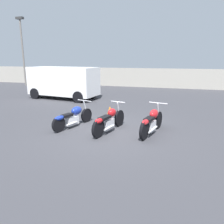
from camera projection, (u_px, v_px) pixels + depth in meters
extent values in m
plane|color=#38383D|center=(109.00, 132.00, 8.01)|extent=(60.00, 60.00, 0.00)
cube|color=#9E998E|center=(151.00, 78.00, 19.76)|extent=(40.00, 0.04, 1.72)
cylinder|color=slate|center=(23.00, 53.00, 20.75)|extent=(0.16, 0.16, 6.08)
cube|color=#333333|center=(20.00, 18.00, 19.99)|extent=(0.70, 0.35, 0.20)
cylinder|color=black|center=(86.00, 115.00, 9.15)|extent=(0.27, 0.59, 0.58)
cylinder|color=black|center=(59.00, 124.00, 7.89)|extent=(0.27, 0.59, 0.58)
cube|color=silver|center=(72.00, 121.00, 8.46)|extent=(0.36, 0.59, 0.32)
ellipsoid|color=navy|center=(77.00, 111.00, 8.59)|extent=(0.42, 0.58, 0.33)
cube|color=black|center=(67.00, 115.00, 8.19)|extent=(0.36, 0.50, 0.10)
ellipsoid|color=navy|center=(59.00, 118.00, 7.88)|extent=(0.32, 0.48, 0.16)
cylinder|color=silver|center=(84.00, 101.00, 8.91)|extent=(0.69, 0.24, 0.04)
cylinder|color=silver|center=(85.00, 108.00, 9.03)|extent=(0.12, 0.25, 0.62)
cylinder|color=silver|center=(72.00, 124.00, 8.29)|extent=(0.23, 0.55, 0.07)
cylinder|color=black|center=(119.00, 118.00, 8.59)|extent=(0.25, 0.65, 0.64)
cylinder|color=black|center=(98.00, 129.00, 7.33)|extent=(0.25, 0.65, 0.64)
cube|color=silver|center=(108.00, 124.00, 7.90)|extent=(0.32, 0.57, 0.35)
ellipsoid|color=#AD1419|center=(112.00, 113.00, 8.02)|extent=(0.35, 0.47, 0.30)
cube|color=black|center=(105.00, 118.00, 7.61)|extent=(0.36, 0.58, 0.10)
ellipsoid|color=#AD1419|center=(99.00, 121.00, 7.31)|extent=(0.30, 0.47, 0.16)
cylinder|color=silver|center=(118.00, 102.00, 8.34)|extent=(0.59, 0.17, 0.04)
cylinder|color=silver|center=(119.00, 110.00, 8.47)|extent=(0.11, 0.26, 0.65)
cylinder|color=silver|center=(109.00, 128.00, 7.73)|extent=(0.21, 0.62, 0.07)
cylinder|color=black|center=(158.00, 120.00, 8.32)|extent=(0.25, 0.66, 0.66)
cylinder|color=black|center=(144.00, 130.00, 7.15)|extent=(0.25, 0.66, 0.66)
cube|color=silver|center=(151.00, 126.00, 7.68)|extent=(0.31, 0.53, 0.36)
ellipsoid|color=red|center=(154.00, 114.00, 7.79)|extent=(0.39, 0.54, 0.33)
cube|color=black|center=(149.00, 119.00, 7.41)|extent=(0.35, 0.53, 0.10)
ellipsoid|color=red|center=(145.00, 122.00, 7.13)|extent=(0.30, 0.48, 0.16)
cylinder|color=silver|center=(158.00, 103.00, 8.07)|extent=(0.69, 0.20, 0.04)
cylinder|color=silver|center=(158.00, 112.00, 8.19)|extent=(0.11, 0.26, 0.66)
cylinder|color=silver|center=(153.00, 129.00, 7.52)|extent=(0.25, 0.74, 0.07)
cube|color=white|center=(63.00, 81.00, 14.28)|extent=(4.74, 2.39, 1.77)
cube|color=black|center=(93.00, 76.00, 13.30)|extent=(0.24, 1.62, 0.53)
cylinder|color=black|center=(92.00, 93.00, 14.58)|extent=(0.72, 0.31, 0.70)
cylinder|color=black|center=(78.00, 97.00, 13.06)|extent=(0.72, 0.31, 0.70)
cylinder|color=black|center=(52.00, 90.00, 15.90)|extent=(0.72, 0.31, 0.70)
cylinder|color=black|center=(35.00, 93.00, 14.38)|extent=(0.72, 0.31, 0.70)
cone|color=orange|center=(110.00, 110.00, 10.54)|extent=(0.27, 0.27, 0.37)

